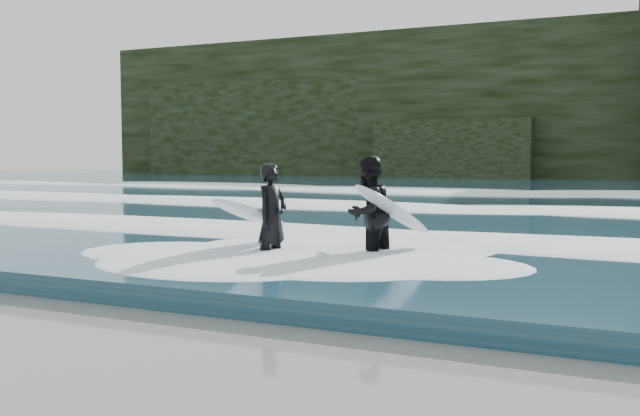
# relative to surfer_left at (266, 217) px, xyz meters

# --- Properties ---
(sea) EXTENTS (90.00, 52.00, 0.30)m
(sea) POSITION_rel_surfer_left_xyz_m (1.91, 22.93, -0.71)
(sea) COLOR navy
(sea) RESTS_ON ground
(headland) EXTENTS (70.00, 9.00, 10.00)m
(headland) POSITION_rel_surfer_left_xyz_m (1.91, 39.93, 4.14)
(headland) COLOR black
(headland) RESTS_ON ground
(foam_near) EXTENTS (60.00, 3.20, 0.20)m
(foam_near) POSITION_rel_surfer_left_xyz_m (1.91, 2.93, -0.46)
(foam_near) COLOR white
(foam_near) RESTS_ON sea
(foam_mid) EXTENTS (60.00, 4.00, 0.24)m
(foam_mid) POSITION_rel_surfer_left_xyz_m (1.91, 9.93, -0.44)
(foam_mid) COLOR white
(foam_mid) RESTS_ON sea
(foam_far) EXTENTS (60.00, 4.80, 0.30)m
(foam_far) POSITION_rel_surfer_left_xyz_m (1.91, 18.93, -0.41)
(foam_far) COLOR white
(foam_far) RESTS_ON sea
(surfer_left) EXTENTS (1.02, 2.29, 1.70)m
(surfer_left) POSITION_rel_surfer_left_xyz_m (0.00, 0.00, 0.00)
(surfer_left) COLOR black
(surfer_left) RESTS_ON ground
(surfer_right) EXTENTS (1.40, 1.77, 1.81)m
(surfer_right) POSITION_rel_surfer_left_xyz_m (1.49, 0.63, 0.05)
(surfer_right) COLOR black
(surfer_right) RESTS_ON ground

